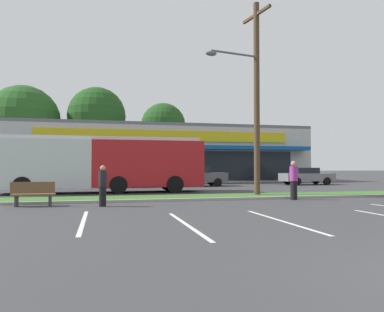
{
  "coord_description": "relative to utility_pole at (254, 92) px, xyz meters",
  "views": [
    {
      "loc": [
        -5.08,
        -3.48,
        1.54
      ],
      "look_at": [
        0.17,
        18.1,
        2.16
      ],
      "focal_mm": 34.97,
      "sensor_mm": 36.0,
      "label": 1
    }
  ],
  "objects": [
    {
      "name": "city_bus",
      "position": [
        -7.5,
        4.99,
        -3.55
      ],
      "size": [
        11.84,
        2.7,
        3.25
      ],
      "rotation": [
        0.0,
        0.0,
        3.15
      ],
      "color": "#AD191E",
      "rests_on": "ground_plane"
    },
    {
      "name": "pedestrian_by_pole",
      "position": [
        -7.49,
        -2.8,
        -4.52
      ],
      "size": [
        0.32,
        0.32,
        1.58
      ],
      "rotation": [
        0.0,
        0.0,
        0.1
      ],
      "color": "black",
      "rests_on": "ground_plane"
    },
    {
      "name": "tree_mid",
      "position": [
        0.47,
        31.55,
        1.71
      ],
      "size": [
        5.9,
        5.9,
        10.0
      ],
      "color": "#473323",
      "rests_on": "ground_plane"
    },
    {
      "name": "tree_mid_left",
      "position": [
        -8.1,
        28.14,
        2.23
      ],
      "size": [
        6.83,
        6.83,
        10.98
      ],
      "color": "#473323",
      "rests_on": "ground_plane"
    },
    {
      "name": "parking_stripe_1",
      "position": [
        -5.34,
        -7.95,
        -5.31
      ],
      "size": [
        0.12,
        4.8,
        0.01
      ],
      "primitive_type": "cube",
      "color": "silver",
      "rests_on": "ground_plane"
    },
    {
      "name": "parking_stripe_0",
      "position": [
        -8.03,
        -6.7,
        -5.31
      ],
      "size": [
        0.12,
        4.8,
        0.01
      ],
      "primitive_type": "cube",
      "color": "silver",
      "rests_on": "ground_plane"
    },
    {
      "name": "car_0",
      "position": [
        9.3,
        10.78,
        -4.57
      ],
      "size": [
        4.39,
        1.9,
        1.44
      ],
      "color": "slate",
      "rests_on": "ground_plane"
    },
    {
      "name": "tree_left",
      "position": [
        -16.26,
        28.46,
        1.41
      ],
      "size": [
        8.23,
        8.23,
        10.85
      ],
      "color": "#473323",
      "rests_on": "ground_plane"
    },
    {
      "name": "storefront_building",
      "position": [
        -1.57,
        21.29,
        -2.51
      ],
      "size": [
        29.01,
        12.17,
        5.6
      ],
      "color": "#BCB7AD",
      "rests_on": "ground_plane"
    },
    {
      "name": "car_2",
      "position": [
        -0.26,
        10.65,
        -4.52
      ],
      "size": [
        4.43,
        1.9,
        1.57
      ],
      "color": "#515459",
      "rests_on": "ground_plane"
    },
    {
      "name": "utility_pole",
      "position": [
        0.0,
        0.0,
        0.0
      ],
      "size": [
        3.12,
        2.39,
        9.94
      ],
      "color": "#4C3826",
      "rests_on": "ground_plane"
    },
    {
      "name": "grass_median",
      "position": [
        -2.47,
        -0.13,
        -5.26
      ],
      "size": [
        56.0,
        2.2,
        0.12
      ],
      "primitive_type": "cube",
      "color": "#386B28",
      "rests_on": "ground_plane"
    },
    {
      "name": "curb_lip",
      "position": [
        -2.47,
        -1.35,
        -5.26
      ],
      "size": [
        56.0,
        0.24,
        0.12
      ],
      "primitive_type": "cube",
      "color": "#99968C",
      "rests_on": "ground_plane"
    },
    {
      "name": "car_1",
      "position": [
        -5.8,
        10.47,
        -4.56
      ],
      "size": [
        4.8,
        1.96,
        1.45
      ],
      "color": "#B7B7BC",
      "rests_on": "ground_plane"
    },
    {
      "name": "parking_stripe_2",
      "position": [
        -2.58,
        -7.91,
        -5.31
      ],
      "size": [
        0.12,
        4.8,
        0.01
      ],
      "primitive_type": "cube",
      "color": "silver",
      "rests_on": "ground_plane"
    },
    {
      "name": "pedestrian_near_bench",
      "position": [
        1.12,
        -1.92,
        -4.42
      ],
      "size": [
        0.36,
        0.36,
        1.79
      ],
      "rotation": [
        0.0,
        0.0,
        1.74
      ],
      "color": "black",
      "rests_on": "ground_plane"
    },
    {
      "name": "bus_stop_bench",
      "position": [
        -10.09,
        -2.16,
        -4.81
      ],
      "size": [
        1.6,
        0.45,
        0.95
      ],
      "rotation": [
        0.0,
        0.0,
        3.14
      ],
      "color": "brown",
      "rests_on": "ground_plane"
    }
  ]
}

